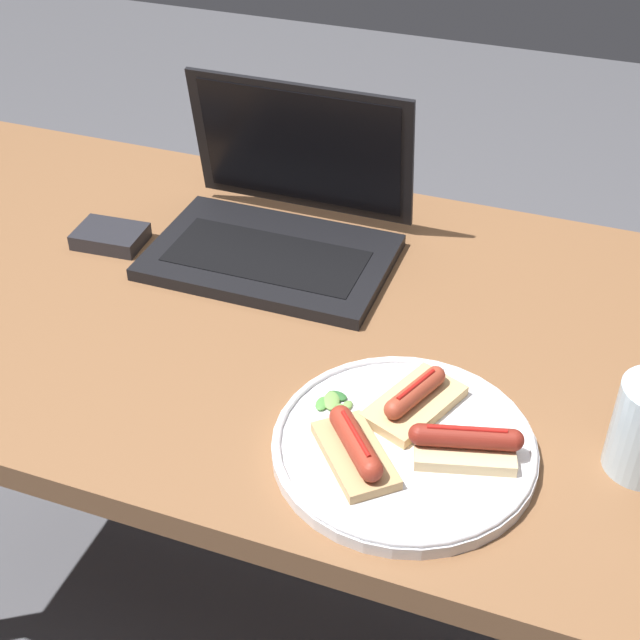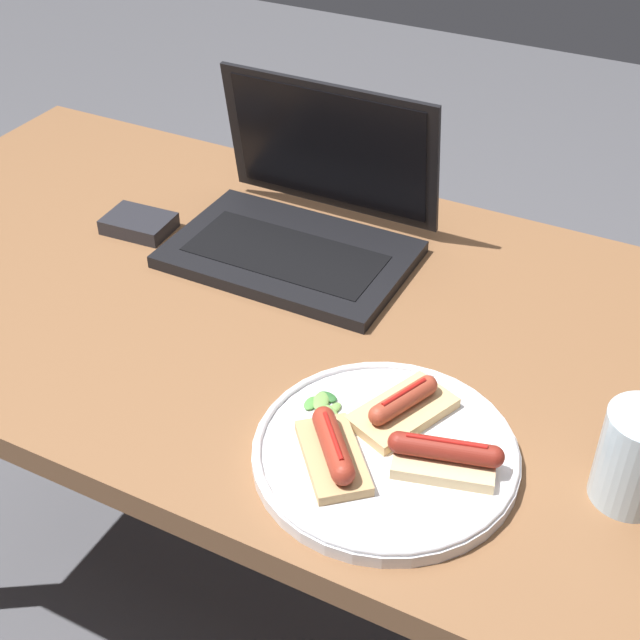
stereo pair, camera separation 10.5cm
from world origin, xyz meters
name	(u,v)px [view 2 (the right image)]	position (x,y,z in m)	size (l,w,h in m)	color
ground_plane	(294,619)	(0.00, 0.00, 0.00)	(6.00, 6.00, 0.00)	#4C4C51
desk	(286,345)	(0.00, 0.00, 0.63)	(1.39, 0.72, 0.70)	brown
laptop	(301,223)	(-0.05, 0.13, 0.74)	(0.33, 0.25, 0.22)	black
plate	(385,452)	(0.23, -0.20, 0.71)	(0.29, 0.29, 0.02)	silver
sausage_toast_left	(403,407)	(0.23, -0.14, 0.73)	(0.10, 0.13, 0.04)	tan
sausage_toast_middle	(333,451)	(0.19, -0.24, 0.73)	(0.12, 0.12, 0.04)	tan
sausage_toast_right	(445,456)	(0.30, -0.19, 0.73)	(0.12, 0.08, 0.04)	#D6B784
salad_pile	(326,409)	(0.15, -0.17, 0.72)	(0.06, 0.06, 0.01)	#709E4C
drinking_glass	(636,457)	(0.47, -0.13, 0.76)	(0.08, 0.08, 0.11)	silver
external_drive	(139,224)	(-0.29, 0.07, 0.71)	(0.10, 0.08, 0.02)	#232328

